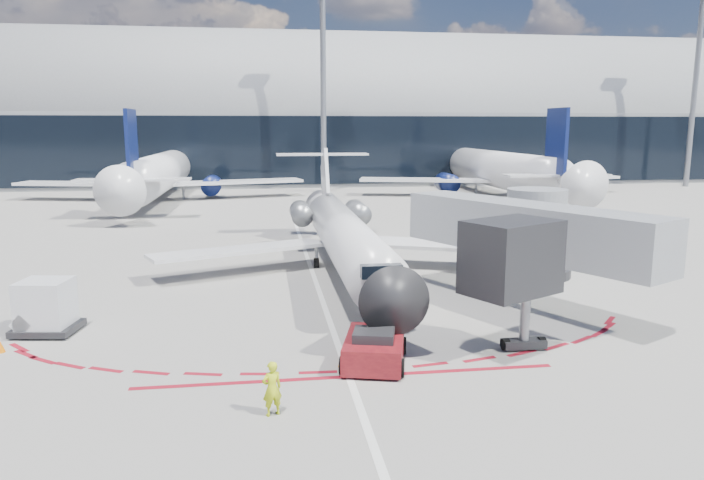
{
  "coord_description": "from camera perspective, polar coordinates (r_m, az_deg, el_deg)",
  "views": [
    {
      "loc": [
        -2.66,
        -30.83,
        8.12
      ],
      "look_at": [
        1.88,
        1.02,
        2.29
      ],
      "focal_mm": 32.0,
      "sensor_mm": 36.0,
      "label": 1
    }
  ],
  "objects": [
    {
      "name": "regional_jet",
      "position": [
        35.2,
        -0.84,
        0.63
      ],
      "size": [
        21.56,
        26.59,
        6.66
      ],
      "color": "silver",
      "rests_on": "ground"
    },
    {
      "name": "uld_container",
      "position": [
        27.77,
        -26.07,
        -5.51
      ],
      "size": [
        2.57,
        2.28,
        2.16
      ],
      "rotation": [
        0.0,
        0.0,
        -0.15
      ],
      "color": "black",
      "rests_on": "ground"
    },
    {
      "name": "light_mast_centre",
      "position": [
        79.32,
        -2.63,
        13.43
      ],
      "size": [
        0.7,
        0.7,
        25.0
      ],
      "primitive_type": "cylinder",
      "color": "gray",
      "rests_on": "ground"
    },
    {
      "name": "terminal_building",
      "position": [
        95.84,
        -6.63,
        10.45
      ],
      "size": [
        150.0,
        24.15,
        24.0
      ],
      "color": "gray",
      "rests_on": "ground"
    },
    {
      "name": "jet_bridge",
      "position": [
        30.9,
        15.78,
        0.36
      ],
      "size": [
        10.03,
        15.2,
        4.9
      ],
      "color": "#96999E",
      "rests_on": "ground"
    },
    {
      "name": "pushback_tug",
      "position": [
        22.0,
        2.04,
        -9.8
      ],
      "size": [
        2.77,
        5.1,
        1.3
      ],
      "rotation": [
        0.0,
        0.0,
        -0.26
      ],
      "color": "#520B12",
      "rests_on": "ground"
    },
    {
      "name": "ground",
      "position": [
        31.99,
        -3.09,
        -4.45
      ],
      "size": [
        260.0,
        260.0,
        0.0
      ],
      "primitive_type": "plane",
      "color": "gray",
      "rests_on": "ground"
    },
    {
      "name": "safety_cone_right",
      "position": [
        21.87,
        -0.81,
        -10.8
      ],
      "size": [
        0.37,
        0.37,
        0.52
      ],
      "primitive_type": "cone",
      "color": "orange",
      "rests_on": "ground"
    },
    {
      "name": "light_mast_east",
      "position": [
        97.76,
        28.68,
        11.62
      ],
      "size": [
        0.7,
        0.7,
        25.0
      ],
      "primitive_type": "cylinder",
      "color": "gray",
      "rests_on": "ground"
    },
    {
      "name": "ramp_worker",
      "position": [
        18.4,
        -7.29,
        -13.24
      ],
      "size": [
        0.69,
        0.57,
        1.61
      ],
      "primitive_type": "imported",
      "rotation": [
        0.0,
        0.0,
        3.52
      ],
      "color": "#C2D616",
      "rests_on": "ground"
    },
    {
      "name": "bg_airliner_2",
      "position": [
        77.88,
        12.8,
        8.58
      ],
      "size": [
        38.06,
        40.29,
        12.31
      ],
      "primitive_type": null,
      "color": "silver",
      "rests_on": "ground"
    },
    {
      "name": "bg_airliner_1",
      "position": [
        74.59,
        -17.02,
        8.22
      ],
      "size": [
        37.23,
        39.42,
        12.05
      ],
      "primitive_type": null,
      "color": "silver",
      "rests_on": "ground"
    },
    {
      "name": "apron_centerline",
      "position": [
        33.92,
        -3.39,
        -3.59
      ],
      "size": [
        0.25,
        40.0,
        0.01
      ],
      "primitive_type": "cube",
      "color": "silver",
      "rests_on": "ground"
    },
    {
      "name": "safety_cone_left",
      "position": [
        26.49,
        -29.34,
        -8.43
      ],
      "size": [
        0.32,
        0.32,
        0.45
      ],
      "primitive_type": "cone",
      "color": "orange",
      "rests_on": "ground"
    },
    {
      "name": "apron_stop_bar",
      "position": [
        21.13,
        -0.27,
        -12.31
      ],
      "size": [
        14.0,
        0.25,
        0.01
      ],
      "primitive_type": "cube",
      "color": "maroon",
      "rests_on": "ground"
    }
  ]
}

